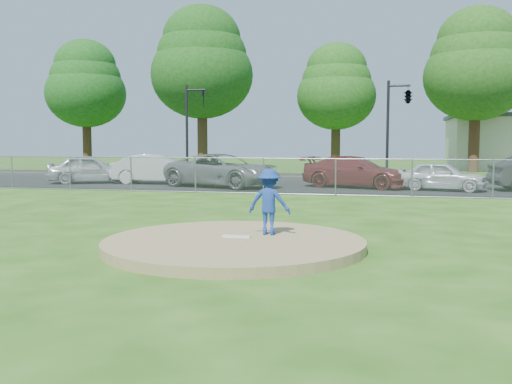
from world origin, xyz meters
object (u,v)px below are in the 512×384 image
tree_center (336,86)px  parked_car_darkred (356,172)px  tree_right (477,64)px  pitcher (269,202)px  parked_car_silver (90,169)px  parked_car_gray (222,170)px  tree_left (202,62)px  traffic_cone (219,179)px  parked_car_white (157,169)px  tree_far_left (86,83)px  parked_car_pearl (442,176)px  traffic_signal_left (190,122)px  traffic_signal_center (406,98)px

tree_center → parked_car_darkred: bearing=-81.8°
tree_right → pitcher: 33.08m
tree_center → parked_car_silver: (-11.19, -18.07, -5.73)m
tree_center → parked_car_gray: tree_center is taller
parked_car_gray → parked_car_darkred: parked_car_gray is taller
tree_center → pitcher: tree_center is taller
tree_left → traffic_cone: tree_left is taller
traffic_cone → parked_car_darkred: size_ratio=0.15×
tree_center → parked_car_gray: (-3.70, -18.93, -5.67)m
tree_left → tree_center: tree_left is taller
parked_car_silver → parked_car_darkred: parked_car_darkred is taller
tree_left → parked_car_white: 16.63m
tree_far_left → parked_car_white: (13.39, -16.66, -6.29)m
parked_car_gray → pitcher: bearing=-140.5°
tree_right → traffic_cone: tree_right is taller
tree_left → parked_car_gray: 18.67m
pitcher → parked_car_pearl: (4.82, 14.64, -0.25)m
tree_right → parked_car_gray: bearing=-129.0°
tree_left → tree_right: bearing=2.9°
tree_left → parked_car_gray: tree_left is taller
parked_car_silver → tree_center: bearing=-56.1°
tree_far_left → pitcher: bearing=-55.0°
parked_car_white → parked_car_darkred: size_ratio=0.90×
traffic_cone → parked_car_silver: bearing=175.0°
parked_car_pearl → parked_car_darkred: bearing=90.2°
parked_car_white → parked_car_gray: bearing=-111.0°
parked_car_white → parked_car_pearl: (14.02, -0.98, -0.11)m
tree_right → parked_car_silver: (-21.19, -16.07, -6.91)m
tree_left → parked_car_pearl: size_ratio=3.27×
parked_car_gray → tree_left: bearing=40.9°
traffic_cone → parked_car_gray: 0.55m
traffic_signal_left → parked_car_pearl: traffic_signal_left is taller
parked_car_darkred → parked_car_pearl: (3.84, -0.80, -0.09)m
tree_far_left → traffic_signal_center: (25.97, -11.00, -2.45)m
tree_center → traffic_signal_left: (-7.76, -12.00, -3.11)m
tree_right → parked_car_darkred: bearing=-115.1°
traffic_signal_left → parked_car_white: 6.23m
tree_right → parked_car_silver: tree_right is taller
pitcher → parked_car_silver: bearing=-46.0°
parked_car_white → traffic_signal_center: bearing=-68.9°
tree_right → traffic_signal_center: size_ratio=2.08×
traffic_signal_center → parked_car_pearl: (1.44, -6.64, -3.95)m
traffic_signal_left → traffic_cone: (3.80, -6.70, -2.98)m
traffic_signal_center → parked_car_white: 14.32m
traffic_signal_center → parked_car_pearl: 7.86m
tree_left → parked_car_white: bearing=-80.7°
traffic_signal_center → parked_car_gray: (-8.67, -6.93, -3.81)m
traffic_signal_left → parked_car_pearl: 15.89m
tree_center → tree_right: tree_right is taller
parked_car_white → parked_car_gray: size_ratio=0.81×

